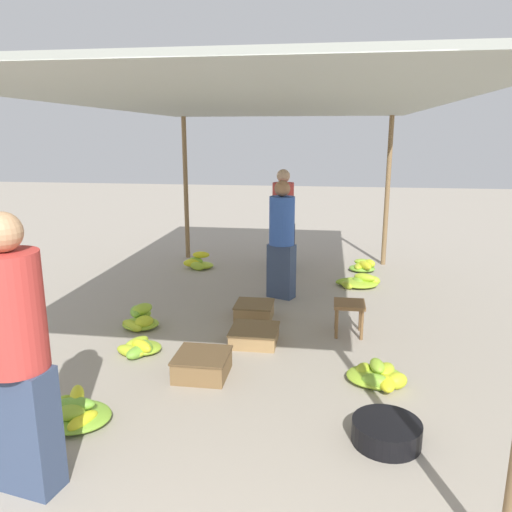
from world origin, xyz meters
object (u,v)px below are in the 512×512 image
(banana_pile_right_0, at_px, (378,376))
(crate_mid, at_px, (254,311))
(banana_pile_left_2, at_px, (140,319))
(shopper_walking_far, at_px, (283,218))
(shopper_walking_mid, at_px, (282,238))
(vendor_foreground, at_px, (16,353))
(banana_pile_left_3, at_px, (198,263))
(crate_near, at_px, (254,335))
(banana_pile_left_0, at_px, (140,348))
(banana_pile_left_1, at_px, (75,413))
(banana_pile_right_2, at_px, (363,266))
(banana_pile_right_1, at_px, (359,282))
(stool, at_px, (349,309))
(basin_black, at_px, (386,432))
(crate_far, at_px, (202,365))

(banana_pile_right_0, height_order, crate_mid, banana_pile_right_0)
(banana_pile_left_2, distance_m, shopper_walking_far, 3.32)
(shopper_walking_mid, xyz_separation_m, shopper_walking_far, (-0.13, 1.55, 0.02))
(vendor_foreground, relative_size, banana_pile_left_3, 3.41)
(banana_pile_left_3, height_order, crate_mid, banana_pile_left_3)
(crate_near, bearing_deg, banana_pile_left_0, -158.26)
(banana_pile_left_1, bearing_deg, banana_pile_right_2, 62.87)
(banana_pile_right_1, relative_size, banana_pile_right_2, 1.22)
(stool, bearing_deg, banana_pile_right_1, 83.64)
(banana_pile_left_1, bearing_deg, basin_black, 2.19)
(shopper_walking_mid, bearing_deg, banana_pile_right_2, 51.86)
(banana_pile_left_3, relative_size, banana_pile_right_0, 0.92)
(banana_pile_right_1, height_order, crate_near, banana_pile_right_1)
(shopper_walking_mid, bearing_deg, shopper_walking_far, 94.87)
(basin_black, distance_m, crate_far, 1.79)
(stool, bearing_deg, crate_mid, 163.47)
(banana_pile_right_2, bearing_deg, crate_mid, -120.98)
(crate_near, distance_m, shopper_walking_mid, 1.77)
(basin_black, distance_m, shopper_walking_mid, 3.49)
(stool, bearing_deg, banana_pile_left_1, -135.66)
(banana_pile_left_1, bearing_deg, banana_pile_left_2, 96.48)
(banana_pile_left_2, bearing_deg, stool, 4.10)
(stool, bearing_deg, banana_pile_left_0, -158.58)
(banana_pile_right_1, distance_m, crate_far, 3.48)
(crate_far, bearing_deg, banana_pile_left_0, 154.05)
(shopper_walking_mid, bearing_deg, banana_pile_left_3, 139.26)
(banana_pile_left_0, height_order, banana_pile_right_1, banana_pile_right_1)
(basin_black, relative_size, crate_mid, 1.11)
(stool, xyz_separation_m, crate_far, (-1.38, -1.20, -0.20))
(banana_pile_left_0, bearing_deg, basin_black, -26.90)
(shopper_walking_far, bearing_deg, banana_pile_right_0, -72.25)
(banana_pile_left_3, height_order, banana_pile_right_1, banana_pile_left_3)
(basin_black, height_order, shopper_walking_mid, shopper_walking_mid)
(banana_pile_left_1, distance_m, banana_pile_right_0, 2.59)
(banana_pile_left_0, height_order, banana_pile_right_0, banana_pile_right_0)
(vendor_foreground, relative_size, basin_black, 3.53)
(banana_pile_left_0, xyz_separation_m, banana_pile_right_1, (2.34, 2.73, 0.00))
(crate_far, bearing_deg, crate_near, 65.69)
(stool, relative_size, crate_near, 0.74)
(banana_pile_right_0, xyz_separation_m, banana_pile_right_1, (-0.02, 3.01, -0.00))
(banana_pile_left_0, xyz_separation_m, crate_mid, (1.01, 1.17, 0.04))
(crate_near, height_order, crate_far, crate_far)
(banana_pile_left_2, xyz_separation_m, crate_far, (1.01, -1.03, -0.00))
(crate_near, xyz_separation_m, shopper_walking_far, (-0.00, 3.15, 0.77))
(stool, height_order, crate_far, stool)
(banana_pile_left_2, xyz_separation_m, banana_pile_right_0, (2.62, -0.95, -0.04))
(banana_pile_right_2, distance_m, shopper_walking_mid, 2.09)
(basin_black, bearing_deg, crate_near, 126.72)
(vendor_foreground, height_order, shopper_walking_far, vendor_foreground)
(stool, relative_size, banana_pile_left_2, 0.82)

